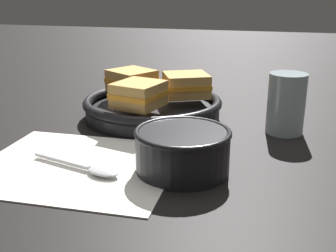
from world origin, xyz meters
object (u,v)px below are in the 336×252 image
Objects in this scene: skillet at (153,107)px; sandwich_far_left at (132,81)px; sandwich_near_right at (186,85)px; drinking_glass at (286,104)px; soup_bowl at (183,148)px; spoon at (91,168)px; sandwich_near_left at (139,94)px.

sandwich_far_left reaches higher than skillet.
drinking_glass reaches higher than sandwich_near_right.
soup_bowl is 0.28m from sandwich_near_right.
spoon is (-0.12, -0.04, -0.03)m from soup_bowl.
spoon is 0.37m from drinking_glass.
soup_bowl is 0.33m from sandwich_far_left.
sandwich_near_left is 0.92× the size of sandwich_near_right.
sandwich_near_right and sandwich_far_left have the same top height.
sandwich_far_left reaches higher than soup_bowl.
sandwich_near_left is (-0.00, -0.07, 0.04)m from skillet.
sandwich_near_left is at bearing -93.28° from skillet.
sandwich_far_left is (-0.06, 0.04, 0.04)m from skillet.
spoon is 0.33m from sandwich_far_left.
sandwich_near_left is 0.27m from drinking_glass.
sandwich_near_left reaches higher than soup_bowl.
sandwich_near_right is (0.07, 0.31, 0.06)m from spoon.
spoon is at bearing -135.74° from drinking_glass.
sandwich_near_left and sandwich_near_right have the same top height.
skillet is 3.68× the size of sandwich_near_left.
spoon is 0.22m from sandwich_near_left.
skillet is (-0.12, 0.24, -0.01)m from soup_bowl.
sandwich_near_right is 0.12m from sandwich_far_left.
sandwich_near_left reaches higher than skillet.
spoon is at bearing -90.70° from skillet.
spoon is 1.35× the size of sandwich_near_right.
sandwich_near_left is 0.12m from sandwich_near_right.
drinking_glass reaches higher than sandwich_far_left.
drinking_glass is (0.32, -0.06, -0.01)m from sandwich_far_left.
sandwich_near_left is at bearing -170.67° from drinking_glass.
sandwich_far_left is (-0.05, 0.11, 0.00)m from sandwich_near_left.
sandwich_far_left is 1.07× the size of drinking_glass.
skillet is at bearing 86.72° from sandwich_near_left.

